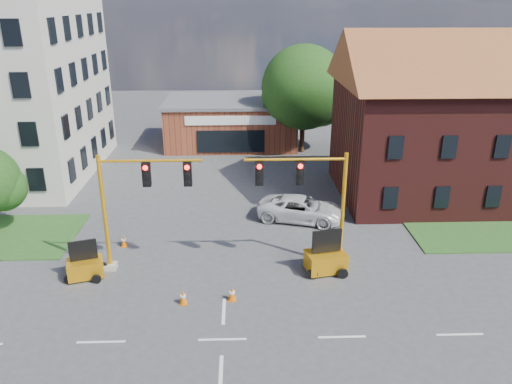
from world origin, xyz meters
TOP-DOWN VIEW (x-y plane):
  - ground at (0.00, 0.00)m, footprint 120.00×120.00m
  - brick_shop at (0.00, 29.98)m, footprint 12.40×8.40m
  - townhouse_row at (18.00, 16.00)m, footprint 21.00×11.00m
  - tree_large at (6.88, 27.08)m, footprint 7.87×7.49m
  - signal_mast_west at (-4.36, 6.00)m, footprint 5.30×0.60m
  - signal_mast_east at (4.36, 6.00)m, footprint 5.30×0.60m
  - trailer_west at (-7.04, 5.20)m, footprint 1.99×1.60m
  - trailer_east at (5.16, 5.36)m, footprint 2.20×1.68m
  - cone_a at (-1.89, 2.66)m, footprint 0.40×0.40m
  - cone_b at (-5.85, 8.52)m, footprint 0.40×0.40m
  - cone_c at (0.37, 2.89)m, footprint 0.40×0.40m
  - cone_d at (5.38, 6.58)m, footprint 0.40×0.40m
  - pickup_white at (4.65, 11.84)m, footprint 5.95×3.95m

SIDE VIEW (x-z plane):
  - ground at x=0.00m, z-range 0.00..0.00m
  - cone_a at x=-1.89m, z-range -0.01..0.69m
  - cone_b at x=-5.85m, z-range -0.01..0.69m
  - cone_c at x=0.37m, z-range -0.01..0.69m
  - cone_d at x=5.38m, z-range -0.01..0.69m
  - trailer_west at x=-7.04m, z-range -0.37..1.60m
  - trailer_east at x=5.16m, z-range -0.42..1.83m
  - pickup_white at x=4.65m, z-range 0.00..1.52m
  - brick_shop at x=0.00m, z-range 0.01..4.31m
  - signal_mast_west at x=-4.36m, z-range 0.82..7.02m
  - signal_mast_east at x=4.36m, z-range 0.82..7.02m
  - tree_large at x=6.88m, z-range 0.82..10.43m
  - townhouse_row at x=18.00m, z-range 0.18..11.68m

